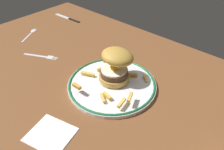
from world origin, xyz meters
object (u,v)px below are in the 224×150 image
at_px(burger, 116,65).
at_px(fork, 42,56).
at_px(spoon, 32,31).
at_px(napkin, 51,134).
at_px(knife, 69,18).
at_px(dinner_plate, 112,84).

height_order(burger, fork, burger).
bearing_deg(spoon, napkin, -27.80).
relative_size(fork, spoon, 1.10).
xyz_separation_m(knife, spoon, (-0.01, -0.21, 0.00)).
xyz_separation_m(burger, fork, (-0.32, -0.08, -0.07)).
bearing_deg(burger, spoon, 178.47).
xyz_separation_m(dinner_plate, napkin, (0.01, -0.25, -0.01)).
height_order(dinner_plate, burger, burger).
height_order(burger, spoon, burger).
xyz_separation_m(fork, spoon, (-0.21, 0.09, 0.00)).
bearing_deg(burger, knife, 156.51).
distance_m(burger, fork, 0.34).
xyz_separation_m(burger, spoon, (-0.53, 0.01, -0.07)).
bearing_deg(dinner_plate, spoon, 175.85).
bearing_deg(spoon, fork, -23.37).
bearing_deg(napkin, fork, 149.55).
distance_m(dinner_plate, napkin, 0.25).
bearing_deg(napkin, spoon, 152.20).
bearing_deg(dinner_plate, napkin, -87.49).
bearing_deg(knife, fork, -56.35).
height_order(dinner_plate, napkin, dinner_plate).
distance_m(knife, spoon, 0.21).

